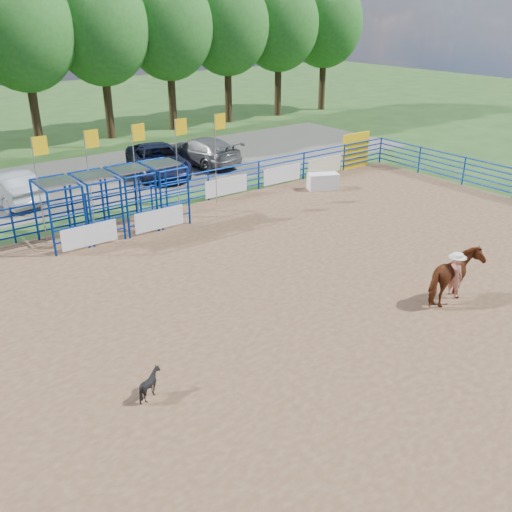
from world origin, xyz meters
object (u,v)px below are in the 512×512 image
horse_and_rider (455,276)px  car_d (201,151)px  car_b (8,187)px  announcer_table (323,181)px  calf (150,384)px  car_c (158,160)px

horse_and_rider → car_d: (2.64, 19.33, -0.15)m
car_b → car_d: size_ratio=0.88×
announcer_table → calf: bearing=-146.1°
car_b → announcer_table: bearing=141.5°
horse_and_rider → announcer_table: bearing=66.3°
car_b → calf: bearing=75.4°
announcer_table → horse_and_rider: 12.39m
horse_and_rider → car_b: 20.41m
car_b → car_c: size_ratio=0.82×
horse_and_rider → car_d: horse_and_rider is taller
horse_and_rider → calf: (-9.80, 1.41, -0.57)m
car_b → car_d: car_d is taller
horse_and_rider → car_b: (-8.43, 18.59, -0.15)m
car_d → announcer_table: bearing=96.6°
car_b → horse_and_rider: bearing=104.4°
calf → car_c: bearing=-13.5°
announcer_table → calf: (-14.76, -9.92, -0.05)m
horse_and_rider → car_d: bearing=82.2°
calf → car_c: 19.77m
car_b → car_c: car_c is taller
calf → car_c: size_ratio=0.12×
horse_and_rider → calf: 9.91m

